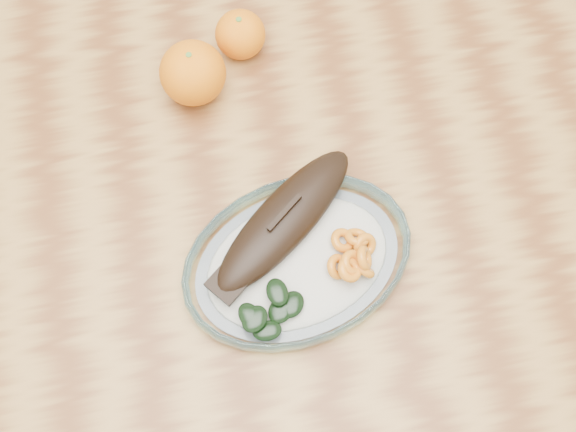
{
  "coord_description": "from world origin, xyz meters",
  "views": [
    {
      "loc": [
        0.03,
        -0.37,
        1.64
      ],
      "look_at": [
        0.1,
        -0.04,
        0.77
      ],
      "focal_mm": 45.0,
      "sensor_mm": 36.0,
      "label": 1
    }
  ],
  "objects_px": {
    "dining_table": "(217,235)",
    "orange_right": "(240,34)",
    "plated_meal": "(297,258)",
    "orange_left": "(193,73)"
  },
  "relations": [
    {
      "from": "dining_table",
      "to": "orange_right",
      "type": "bearing_deg",
      "value": 70.59
    },
    {
      "from": "plated_meal",
      "to": "orange_right",
      "type": "bearing_deg",
      "value": 80.1
    },
    {
      "from": "orange_left",
      "to": "orange_right",
      "type": "distance_m",
      "value": 0.09
    },
    {
      "from": "dining_table",
      "to": "orange_right",
      "type": "height_order",
      "value": "orange_right"
    },
    {
      "from": "dining_table",
      "to": "orange_right",
      "type": "relative_size",
      "value": 16.89
    },
    {
      "from": "dining_table",
      "to": "orange_right",
      "type": "xyz_separation_m",
      "value": [
        0.08,
        0.24,
        0.13
      ]
    },
    {
      "from": "orange_right",
      "to": "plated_meal",
      "type": "bearing_deg",
      "value": -87.81
    },
    {
      "from": "dining_table",
      "to": "orange_left",
      "type": "distance_m",
      "value": 0.23
    },
    {
      "from": "dining_table",
      "to": "plated_meal",
      "type": "height_order",
      "value": "plated_meal"
    },
    {
      "from": "dining_table",
      "to": "plated_meal",
      "type": "bearing_deg",
      "value": -43.96
    }
  ]
}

